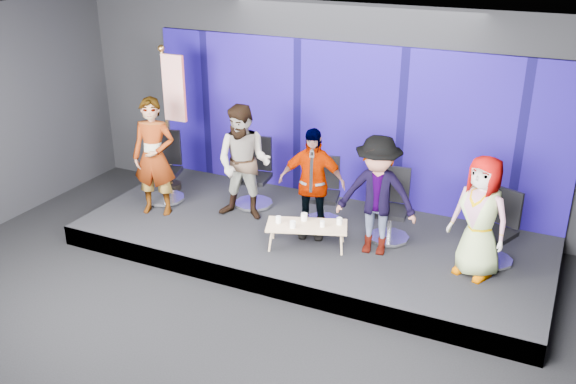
# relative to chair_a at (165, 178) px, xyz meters

# --- Properties ---
(ground) EXTENTS (10.00, 10.00, 0.00)m
(ground) POSITION_rel_chair_a_xyz_m (2.70, -2.56, -0.68)
(ground) COLOR black
(ground) RESTS_ON ground
(room_walls) EXTENTS (10.02, 8.02, 3.51)m
(room_walls) POSITION_rel_chair_a_xyz_m (2.70, -2.56, 1.75)
(room_walls) COLOR black
(room_walls) RESTS_ON ground
(riser) EXTENTS (7.00, 3.00, 0.30)m
(riser) POSITION_rel_chair_a_xyz_m (2.70, -0.06, -0.53)
(riser) COLOR black
(riser) RESTS_ON ground
(backdrop) EXTENTS (7.00, 0.08, 2.60)m
(backdrop) POSITION_rel_chair_a_xyz_m (2.70, 1.39, 0.92)
(backdrop) COLOR #100860
(backdrop) RESTS_ON riser
(chair_a) EXTENTS (0.81, 0.81, 1.16)m
(chair_a) POSITION_rel_chair_a_xyz_m (0.00, 0.00, 0.00)
(chair_a) COLOR silver
(chair_a) RESTS_ON riser
(panelist_a) EXTENTS (0.78, 0.62, 1.89)m
(panelist_a) POSITION_rel_chair_a_xyz_m (0.18, -0.48, 0.56)
(panelist_a) COLOR black
(panelist_a) RESTS_ON riser
(chair_b) EXTENTS (0.72, 0.72, 1.13)m
(chair_b) POSITION_rel_chair_a_xyz_m (1.45, 0.46, -0.01)
(chair_b) COLOR silver
(chair_b) RESTS_ON riser
(panelist_b) EXTENTS (0.98, 0.81, 1.83)m
(panelist_b) POSITION_rel_chair_a_xyz_m (1.54, -0.04, 0.53)
(panelist_b) COLOR black
(panelist_b) RESTS_ON riser
(chair_c) EXTENTS (0.70, 0.70, 1.03)m
(chair_c) POSITION_rel_chair_a_xyz_m (2.73, 0.33, -0.04)
(chair_c) COLOR silver
(chair_c) RESTS_ON riser
(panelist_c) EXTENTS (1.05, 0.62, 1.67)m
(panelist_c) POSITION_rel_chair_a_xyz_m (2.74, -0.17, 0.45)
(panelist_c) COLOR black
(panelist_c) RESTS_ON riser
(chair_d) EXTENTS (0.67, 0.67, 1.07)m
(chair_d) POSITION_rel_chair_a_xyz_m (3.83, 0.23, -0.03)
(chair_d) COLOR silver
(chair_d) RESTS_ON riser
(panelist_d) EXTENTS (1.18, 0.76, 1.73)m
(panelist_d) POSITION_rel_chair_a_xyz_m (3.75, -0.27, 0.48)
(panelist_d) COLOR black
(panelist_d) RESTS_ON riser
(chair_e) EXTENTS (0.75, 0.75, 1.03)m
(chair_e) POSITION_rel_chair_a_xyz_m (5.34, 0.18, -0.05)
(chair_e) COLOR silver
(chair_e) RESTS_ON riser
(panelist_e) EXTENTS (0.95, 0.79, 1.66)m
(panelist_e) POSITION_rel_chair_a_xyz_m (5.15, -0.29, 0.45)
(panelist_e) COLOR black
(panelist_e) RESTS_ON riser
(coffee_table) EXTENTS (1.24, 0.84, 0.35)m
(coffee_table) POSITION_rel_chair_a_xyz_m (2.83, -0.55, -0.06)
(coffee_table) COLOR tan
(coffee_table) RESTS_ON riser
(mug_a) EXTENTS (0.08, 0.08, 0.10)m
(mug_a) POSITION_rel_chair_a_xyz_m (2.44, -0.66, 0.02)
(mug_a) COLOR white
(mug_a) RESTS_ON coffee_table
(mug_b) EXTENTS (0.08, 0.08, 0.10)m
(mug_b) POSITION_rel_chair_a_xyz_m (2.69, -0.72, 0.02)
(mug_b) COLOR white
(mug_b) RESTS_ON coffee_table
(mug_c) EXTENTS (0.09, 0.09, 0.11)m
(mug_c) POSITION_rel_chair_a_xyz_m (2.74, -0.43, 0.02)
(mug_c) COLOR white
(mug_c) RESTS_ON coffee_table
(mug_d) EXTENTS (0.07, 0.07, 0.08)m
(mug_d) POSITION_rel_chair_a_xyz_m (3.06, -0.51, 0.01)
(mug_d) COLOR white
(mug_d) RESTS_ON coffee_table
(mug_e) EXTENTS (0.08, 0.08, 0.10)m
(mug_e) POSITION_rel_chair_a_xyz_m (3.25, -0.34, 0.02)
(mug_e) COLOR white
(mug_e) RESTS_ON coffee_table
(flag_stand) EXTENTS (0.57, 0.33, 2.51)m
(flag_stand) POSITION_rel_chair_a_xyz_m (-0.06, 0.40, 0.95)
(flag_stand) COLOR black
(flag_stand) RESTS_ON riser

